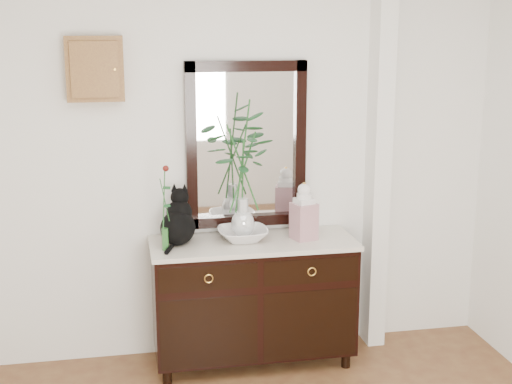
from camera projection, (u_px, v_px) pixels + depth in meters
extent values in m
cube|color=white|center=(231.00, 159.00, 4.71)|extent=(3.60, 0.04, 2.70)
cube|color=white|center=(379.00, 156.00, 4.82)|extent=(0.12, 0.20, 2.70)
cube|color=black|center=(253.00, 298.00, 4.70)|extent=(1.30, 0.50, 0.82)
cube|color=beige|center=(253.00, 243.00, 4.61)|extent=(1.33, 0.52, 0.03)
cube|color=black|center=(246.00, 145.00, 4.70)|extent=(0.80, 0.06, 1.10)
cube|color=white|center=(246.00, 145.00, 4.71)|extent=(0.66, 0.01, 0.96)
cube|color=brown|center=(95.00, 69.00, 4.38)|extent=(0.35, 0.10, 0.40)
imported|color=silver|center=(243.00, 234.00, 4.62)|extent=(0.33, 0.33, 0.08)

